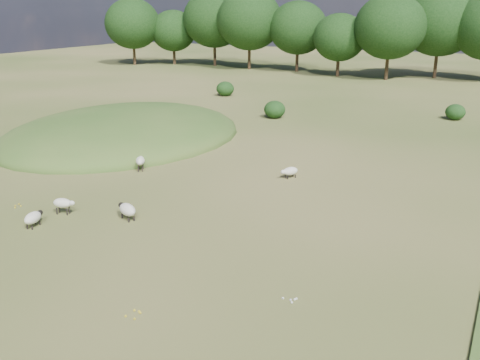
% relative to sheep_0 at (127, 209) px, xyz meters
% --- Properties ---
extents(ground, '(160.00, 160.00, 0.00)m').
position_rel_sheep_0_xyz_m(ground, '(1.29, 20.79, -0.48)').
color(ground, '#325019').
rests_on(ground, ground).
extents(mound, '(16.00, 20.00, 4.00)m').
position_rel_sheep_0_xyz_m(mound, '(-10.71, 12.79, -0.48)').
color(mound, '#33561E').
rests_on(mound, ground).
extents(treeline, '(96.28, 14.66, 11.70)m').
position_rel_sheep_0_xyz_m(treeline, '(0.23, 56.22, 6.09)').
color(treeline, black).
rests_on(treeline, ground).
extents(shrubs, '(25.30, 10.29, 1.55)m').
position_rel_sheep_0_xyz_m(shrubs, '(-3.67, 29.11, 0.26)').
color(shrubs, black).
rests_on(shrubs, ground).
extents(sheep_0, '(1.36, 0.96, 0.76)m').
position_rel_sheep_0_xyz_m(sheep_0, '(0.00, 0.00, 0.00)').
color(sheep_0, beige).
rests_on(sheep_0, ground).
extents(sheep_1, '(1.12, 0.69, 0.78)m').
position_rel_sheep_0_xyz_m(sheep_1, '(-3.06, -0.87, 0.06)').
color(sheep_1, beige).
rests_on(sheep_1, ground).
extents(sheep_2, '(0.90, 1.12, 0.64)m').
position_rel_sheep_0_xyz_m(sheep_2, '(4.20, 9.12, -0.07)').
color(sheep_2, beige).
rests_on(sheep_2, ground).
extents(sheep_3, '(0.72, 1.23, 0.68)m').
position_rel_sheep_0_xyz_m(sheep_3, '(-3.11, -2.60, -0.05)').
color(sheep_3, beige).
rests_on(sheep_3, ground).
extents(sheep_4, '(0.96, 1.17, 0.84)m').
position_rel_sheep_0_xyz_m(sheep_4, '(-4.18, 6.39, 0.11)').
color(sheep_4, beige).
rests_on(sheep_4, ground).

